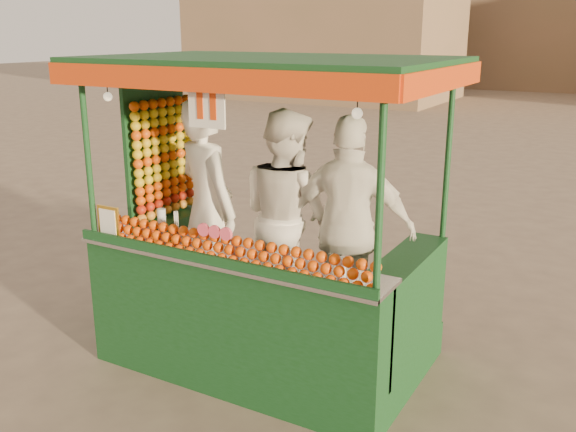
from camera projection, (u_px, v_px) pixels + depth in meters
The scene contains 7 objects.
ground at pixel (232, 352), 5.43m from camera, with size 90.00×90.00×0.00m, color brown.
building_left at pixel (325, 21), 25.56m from camera, with size 10.00×6.00×6.00m, color #85634B.
building_center at pixel (549, 12), 30.48m from camera, with size 14.00×7.00×7.00m, color #85634B.
juice_cart at pixel (255, 271), 5.09m from camera, with size 2.71×1.76×2.46m.
vendor_left at pixel (208, 209), 5.30m from camera, with size 0.80×0.68×1.86m.
vendor_middle at pixel (287, 216), 5.25m from camera, with size 1.06×0.96×1.77m.
vendor_right at pixel (350, 228), 4.96m from camera, with size 1.09×0.60×1.76m.
Camera 1 is at (2.82, -4.02, 2.65)m, focal length 39.66 mm.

